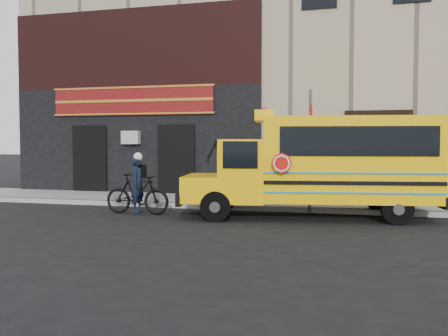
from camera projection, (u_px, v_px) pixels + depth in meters
ground at (222, 224)px, 12.69m from camera, size 120.00×120.00×0.00m
curb at (244, 208)px, 15.20m from camera, size 40.00×0.20×0.15m
sidewalk at (253, 202)px, 16.65m from camera, size 40.00×3.00×0.15m
building at (281, 52)px, 22.48m from camera, size 20.00×10.70×12.00m
school_bus at (323, 163)px, 13.59m from camera, size 7.15×3.17×2.92m
sign_pole at (310, 146)px, 14.38m from camera, size 0.12×0.30×3.58m
bicycle at (137, 194)px, 14.34m from camera, size 1.95×0.57×1.17m
cyclist at (138, 186)px, 14.38m from camera, size 0.41×0.60×1.62m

